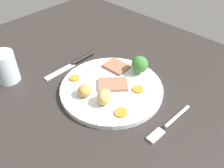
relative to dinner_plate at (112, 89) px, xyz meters
The scene contains 13 objects.
dining_table 3.91cm from the dinner_plate, 86.61° to the right, with size 120.00×84.00×3.60cm, color #2B2623.
dinner_plate is the anchor object (origin of this frame).
meat_slice_main 1.23cm from the dinner_plate, 88.24° to the right, with size 7.93×5.39×0.80cm, color #9E664C.
meat_slice_under 9.07cm from the dinner_plate, 54.66° to the right, with size 6.97×5.40×0.80cm, color #9E664C.
roast_potato_left 8.12cm from the dinner_plate, 68.41° to the left, with size 3.93×3.65×3.07cm, color #BC8C42.
roast_potato_right 6.86cm from the dinner_plate, 116.72° to the left, with size 4.48×3.70×3.85cm, color #D8B260.
carrot_coin_front 7.13cm from the dinner_plate, 147.12° to the right, with size 2.89×2.89×0.58cm, color orange.
carrot_coin_back 11.13cm from the dinner_plate, 25.61° to the left, with size 2.74×2.74×0.64cm, color orange.
carrot_coin_side 10.06cm from the dinner_plate, 146.07° to the left, with size 3.14×3.14×0.54cm, color orange.
broccoli_floret 10.79cm from the dinner_plate, 97.09° to the right, with size 4.82×4.82×5.31cm.
fork 18.12cm from the dinner_plate, behind, with size 2.21×15.30×0.90cm.
knife 17.22cm from the dinner_plate, ahead, with size 1.70×18.50×1.20cm.
water_glass 30.46cm from the dinner_plate, 34.42° to the left, with size 6.47×6.47×8.95cm, color silver.
Camera 1 is at (-34.46, 38.90, 47.87)cm, focal length 38.70 mm.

